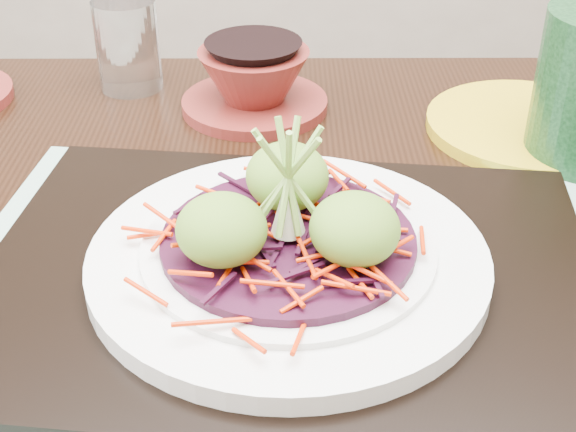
{
  "coord_description": "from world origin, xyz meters",
  "views": [
    {
      "loc": [
        -0.06,
        -0.57,
        1.03
      ],
      "look_at": [
        -0.06,
        -0.12,
        0.73
      ],
      "focal_mm": 50.0,
      "sensor_mm": 36.0,
      "label": 1
    }
  ],
  "objects_px": {
    "dining_table": "(245,329)",
    "terracotta_bowl_set": "(254,84)",
    "yellow_plate": "(529,126)",
    "water_glass": "(128,45)",
    "white_plate": "(288,257)",
    "serving_tray": "(288,279)"
  },
  "relations": [
    {
      "from": "serving_tray",
      "to": "terracotta_bowl_set",
      "type": "distance_m",
      "value": 0.3
    },
    {
      "from": "serving_tray",
      "to": "water_glass",
      "type": "height_order",
      "value": "water_glass"
    },
    {
      "from": "dining_table",
      "to": "white_plate",
      "type": "relative_size",
      "value": 4.1
    },
    {
      "from": "water_glass",
      "to": "yellow_plate",
      "type": "bearing_deg",
      "value": -15.38
    },
    {
      "from": "white_plate",
      "to": "terracotta_bowl_set",
      "type": "bearing_deg",
      "value": 95.86
    },
    {
      "from": "dining_table",
      "to": "yellow_plate",
      "type": "height_order",
      "value": "yellow_plate"
    },
    {
      "from": "water_glass",
      "to": "dining_table",
      "type": "bearing_deg",
      "value": -66.08
    },
    {
      "from": "white_plate",
      "to": "yellow_plate",
      "type": "distance_m",
      "value": 0.34
    },
    {
      "from": "white_plate",
      "to": "water_glass",
      "type": "height_order",
      "value": "water_glass"
    },
    {
      "from": "dining_table",
      "to": "terracotta_bowl_set",
      "type": "bearing_deg",
      "value": 89.12
    },
    {
      "from": "water_glass",
      "to": "terracotta_bowl_set",
      "type": "height_order",
      "value": "water_glass"
    },
    {
      "from": "dining_table",
      "to": "serving_tray",
      "type": "xyz_separation_m",
      "value": [
        0.04,
        -0.07,
        0.1
      ]
    },
    {
      "from": "white_plate",
      "to": "terracotta_bowl_set",
      "type": "distance_m",
      "value": 0.3
    },
    {
      "from": "terracotta_bowl_set",
      "to": "yellow_plate",
      "type": "distance_m",
      "value": 0.27
    },
    {
      "from": "terracotta_bowl_set",
      "to": "yellow_plate",
      "type": "bearing_deg",
      "value": -11.34
    },
    {
      "from": "dining_table",
      "to": "terracotta_bowl_set",
      "type": "relative_size",
      "value": 6.36
    },
    {
      "from": "serving_tray",
      "to": "water_glass",
      "type": "distance_m",
      "value": 0.39
    },
    {
      "from": "dining_table",
      "to": "white_plate",
      "type": "bearing_deg",
      "value": -62.55
    },
    {
      "from": "yellow_plate",
      "to": "white_plate",
      "type": "bearing_deg",
      "value": -133.07
    },
    {
      "from": "dining_table",
      "to": "white_plate",
      "type": "distance_m",
      "value": 0.14
    },
    {
      "from": "dining_table",
      "to": "water_glass",
      "type": "xyz_separation_m",
      "value": [
        -0.13,
        0.28,
        0.14
      ]
    },
    {
      "from": "dining_table",
      "to": "terracotta_bowl_set",
      "type": "distance_m",
      "value": 0.26
    }
  ]
}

